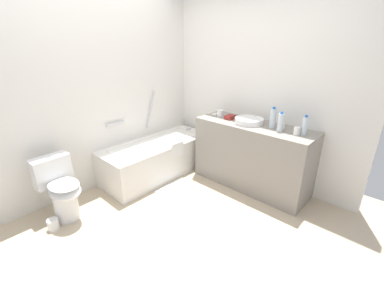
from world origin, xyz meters
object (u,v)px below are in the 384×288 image
Objects in this scene: sink_basin at (249,121)px; drinking_glass_0 at (220,113)px; bathtub at (158,156)px; drinking_glass_1 at (282,126)px; sink_faucet at (257,118)px; amenity_basket at (230,117)px; toilet at (61,188)px; soap_dish at (215,114)px; water_bottle_2 at (281,122)px; bath_mat at (178,189)px; drinking_glass_2 at (297,131)px; toilet_paper_roll at (53,224)px; water_bottle_1 at (305,126)px; water_bottle_0 at (273,118)px.

drinking_glass_0 is at bearing 88.09° from sink_basin.
drinking_glass_1 is at bearing -66.17° from bathtub.
sink_faucet is 0.36m from amenity_basket.
amenity_basket is (2.00, -0.78, 0.53)m from toilet.
soap_dish is (0.02, 0.10, -0.04)m from drinking_glass_0.
bathtub reaches higher than drinking_glass_0.
bath_mat is at bearing 126.45° from water_bottle_2.
drinking_glass_2 is 0.18× the size of bath_mat.
toilet is at bearing 157.03° from bath_mat.
bathtub is at bearing 5.42° from toilet_paper_roll.
bathtub is 18.42× the size of drinking_glass_2.
bath_mat is 1.48m from toilet_paper_roll.
water_bottle_2 is 1.93× the size of toilet_paper_roll.
soap_dish is at bearing -9.83° from toilet_paper_roll.
sink_faucet is 0.70m from water_bottle_1.
water_bottle_2 is 0.20m from drinking_glass_2.
water_bottle_1 is (0.03, -0.67, 0.07)m from sink_basin.
bathtub is at bearing 75.55° from bath_mat.
water_bottle_1 is at bearing -89.12° from drinking_glass_0.
sink_faucet is at bearing -55.71° from amenity_basket.
water_bottle_1 is (0.64, -1.77, 0.70)m from bathtub.
toilet is at bearing 158.76° from amenity_basket.
water_bottle_1 is at bearing -70.04° from bathtub.
sink_faucet is at bearing 75.55° from water_bottle_1.
drinking_glass_0 is 0.17m from amenity_basket.
water_bottle_1 is 2.46× the size of drinking_glass_0.
drinking_glass_2 is (-0.06, -0.32, -0.07)m from water_bottle_0.
bath_mat is (-0.81, 0.95, -0.90)m from drinking_glass_1.
drinking_glass_2 is at bearing -110.40° from drinking_glass_1.
water_bottle_0 is at bearing 95.77° from drinking_glass_1.
sink_faucet reaches higher than toilet_paper_roll.
amenity_basket is at bearing 91.65° from water_bottle_1.
toilet is at bearing -178.87° from bathtub.
sink_faucet is at bearing 69.69° from drinking_glass_2.
soap_dish is 0.75× the size of toilet_paper_roll.
water_bottle_2 is (-0.07, 0.25, 0.00)m from water_bottle_1.
sink_faucet is 0.30× the size of bath_mat.
drinking_glass_0 is at bearing 90.88° from water_bottle_1.
drinking_glass_1 reaches higher than toilet_paper_roll.
water_bottle_1 is 0.98× the size of water_bottle_2.
water_bottle_1 reaches higher than drinking_glass_0.
soap_dish is 1.17m from bath_mat.
water_bottle_2 is 2.70m from toilet_paper_roll.
amenity_basket reaches higher than soap_dish.
bath_mat is (-0.72, 0.97, -0.97)m from water_bottle_2.
bath_mat is (-0.79, -0.02, -0.87)m from soap_dish.
water_bottle_0 reaches higher than toilet.
drinking_glass_2 is at bearing -92.85° from soap_dish.
drinking_glass_0 reaches higher than drinking_glass_2.
drinking_glass_1 is 0.64× the size of toilet_paper_roll.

